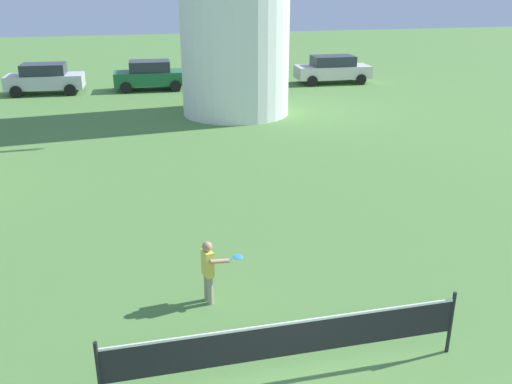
% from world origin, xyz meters
% --- Properties ---
extents(tennis_net, '(5.46, 0.06, 1.10)m').
position_xyz_m(tennis_net, '(-0.01, 2.15, 0.69)').
color(tennis_net, black).
rests_on(tennis_net, ground_plane).
extents(player_far, '(0.78, 0.41, 1.24)m').
position_xyz_m(player_far, '(-0.80, 4.52, 0.70)').
color(player_far, '#9E937F').
rests_on(player_far, ground_plane).
extents(parked_car_silver, '(3.98, 2.05, 1.56)m').
position_xyz_m(parked_car_silver, '(-6.02, 26.62, 0.81)').
color(parked_car_silver, silver).
rests_on(parked_car_silver, ground_plane).
extents(parked_car_green, '(3.90, 2.03, 1.56)m').
position_xyz_m(parked_car_green, '(-0.57, 26.46, 0.81)').
color(parked_car_green, '#1E6638').
rests_on(parked_car_green, ground_plane).
extents(parked_car_black, '(4.45, 2.14, 1.56)m').
position_xyz_m(parked_car_black, '(4.54, 25.93, 0.81)').
color(parked_car_black, '#1E232D').
rests_on(parked_car_black, ground_plane).
extents(parked_car_cream, '(4.33, 2.05, 1.56)m').
position_xyz_m(parked_car_cream, '(9.83, 26.11, 0.81)').
color(parked_car_cream, silver).
rests_on(parked_car_cream, ground_plane).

